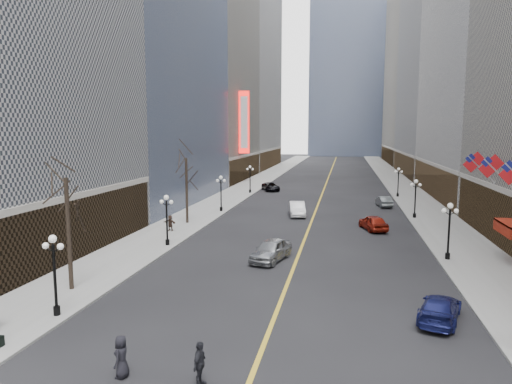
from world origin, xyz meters
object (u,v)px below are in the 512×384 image
at_px(streetlamp_west_2, 221,190).
at_px(car_sb_mid, 373,223).
at_px(streetlamp_east_1, 449,225).
at_px(streetlamp_west_0, 54,267).
at_px(car_sb_near, 440,308).
at_px(streetlamp_west_3, 250,176).
at_px(car_sb_far, 384,201).
at_px(car_nb_near, 271,250).
at_px(car_nb_far, 271,187).
at_px(streetlamp_west_1, 167,215).
at_px(car_nb_mid, 297,209).
at_px(streetlamp_east_3, 398,179).
at_px(streetlamp_east_2, 415,194).

distance_m(streetlamp_west_2, car_sb_mid, 19.96).
xyz_separation_m(streetlamp_east_1, streetlamp_west_2, (-23.60, 18.00, 0.00)).
xyz_separation_m(streetlamp_west_0, car_sb_near, (20.68, 3.65, -2.22)).
relative_size(streetlamp_west_3, car_sb_mid, 0.96).
bearing_deg(car_sb_far, streetlamp_west_3, -33.32).
relative_size(streetlamp_east_1, streetlamp_west_0, 1.00).
height_order(car_nb_near, car_nb_far, car_nb_near).
bearing_deg(streetlamp_west_0, car_nb_near, 53.81).
xyz_separation_m(streetlamp_east_1, streetlamp_west_1, (-23.60, 0.00, 0.00)).
bearing_deg(streetlamp_west_2, car_sb_far, 21.94).
height_order(streetlamp_west_0, car_nb_mid, streetlamp_west_0).
relative_size(streetlamp_west_0, car_sb_mid, 0.96).
distance_m(car_nb_near, car_nb_mid, 19.93).
bearing_deg(streetlamp_east_3, streetlamp_west_3, 180.00).
bearing_deg(car_sb_far, streetlamp_west_0, 55.51).
bearing_deg(streetlamp_east_1, car_nb_far, 117.36).
bearing_deg(car_nb_far, streetlamp_east_2, -68.97).
xyz_separation_m(streetlamp_west_2, car_nb_mid, (9.80, -0.68, -2.05)).
bearing_deg(car_nb_near, streetlamp_east_1, 25.02).
xyz_separation_m(streetlamp_west_1, car_nb_far, (2.80, 40.19, -2.18)).
distance_m(streetlamp_west_1, car_nb_near, 10.34).
distance_m(streetlamp_east_1, car_nb_mid, 22.24).
bearing_deg(car_nb_far, car_sb_near, -93.33).
bearing_deg(car_sb_mid, car_nb_far, -79.77).
bearing_deg(car_nb_near, car_sb_far, 83.62).
relative_size(streetlamp_west_1, car_sb_mid, 0.96).
height_order(streetlamp_west_1, car_sb_far, streetlamp_west_1).
relative_size(streetlamp_west_0, car_sb_far, 1.02).
height_order(streetlamp_east_1, car_sb_mid, streetlamp_east_1).
bearing_deg(streetlamp_east_3, streetlamp_east_2, -90.00).
height_order(streetlamp_west_0, streetlamp_west_3, same).
bearing_deg(car_nb_near, streetlamp_west_2, 129.76).
xyz_separation_m(streetlamp_east_3, car_sb_mid, (-5.16, -25.34, -2.10)).
bearing_deg(streetlamp_east_2, streetlamp_west_3, 142.67).
bearing_deg(car_nb_near, streetlamp_east_3, 84.66).
bearing_deg(car_nb_mid, streetlamp_west_3, 108.21).
relative_size(streetlamp_west_1, car_sb_far, 1.02).
height_order(car_nb_mid, car_sb_far, car_nb_mid).
distance_m(streetlamp_west_1, car_sb_mid, 21.41).
xyz_separation_m(streetlamp_east_3, streetlamp_west_3, (-23.60, 0.00, 0.00)).
height_order(streetlamp_east_2, car_nb_far, streetlamp_east_2).
relative_size(streetlamp_east_1, streetlamp_west_2, 1.00).
relative_size(streetlamp_west_0, streetlamp_west_3, 1.00).
distance_m(streetlamp_west_0, streetlamp_west_1, 16.00).
xyz_separation_m(car_sb_near, car_sb_far, (0.07, 38.71, 0.04)).
bearing_deg(car_nb_mid, car_sb_mid, -47.10).
height_order(streetlamp_west_3, car_nb_far, streetlamp_west_3).
xyz_separation_m(streetlamp_east_1, car_sb_far, (-2.85, 26.36, -2.17)).
bearing_deg(car_sb_far, streetlamp_east_3, -114.86).
relative_size(streetlamp_east_3, car_sb_near, 0.96).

